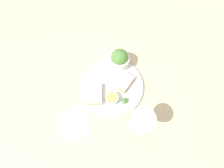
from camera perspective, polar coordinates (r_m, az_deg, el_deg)
ground_plane at (r=0.85m, az=0.00°, el=-0.88°), size 4.00×4.00×0.00m
dinner_plate at (r=0.84m, az=0.00°, el=-0.71°), size 0.30×0.30×0.01m
salad_bowl at (r=0.85m, az=2.71°, el=8.14°), size 0.10×0.10×0.10m
sauce_ramekin at (r=0.79m, az=-0.11°, el=-4.72°), size 0.06×0.06×0.03m
cheese_toast_near at (r=0.81m, az=-5.60°, el=-3.29°), size 0.12×0.10×0.03m
cheese_toast_far at (r=0.83m, az=4.03°, el=0.65°), size 0.11×0.09×0.03m
wine_glass at (r=0.68m, az=9.67°, el=-12.02°), size 0.09×0.09×0.17m
garnish at (r=0.80m, az=4.08°, el=-5.50°), size 0.03×0.03×0.03m
napkin at (r=0.81m, az=-12.16°, el=-12.50°), size 0.18×0.18×0.01m
fork at (r=0.97m, az=-5.55°, el=13.48°), size 0.07×0.17×0.01m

